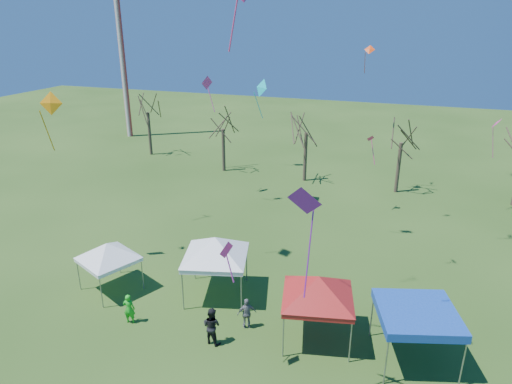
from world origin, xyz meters
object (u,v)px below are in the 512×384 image
tree_3 (403,124)px  tent_white_west (107,246)px  person_grey (247,313)px  person_green (129,309)px  tree_0 (147,97)px  radio_mast (120,35)px  tent_blue (417,314)px  tree_2 (307,115)px  tree_1 (223,114)px  tent_red (319,281)px  person_dark (212,326)px  tent_white_mid (215,241)px

tree_3 → tent_white_west: tree_3 is taller
person_grey → person_green: size_ratio=1.01×
tree_0 → tree_3: tree_0 is taller
radio_mast → tent_blue: radio_mast is taller
tree_2 → person_green: bearing=-97.9°
tree_0 → tree_1: size_ratio=1.12×
radio_mast → tree_3: size_ratio=3.16×
tent_red → tree_2: bearing=104.7°
tree_1 → tent_white_west: (2.34, -22.07, -3.06)m
tent_red → person_green: size_ratio=2.71×
tree_1 → tree_2: (8.40, -0.27, 0.50)m
tree_2 → person_dark: tree_2 is taller
tree_2 → tree_3: 8.41m
tree_0 → person_dark: bearing=-54.0°
tree_1 → person_grey: 25.70m
tree_3 → tent_red: size_ratio=1.80×
tent_red → tent_blue: size_ratio=1.06×
tree_2 → person_grey: tree_2 is taller
tent_red → person_green: 9.66m
tent_white_mid → person_dark: bearing=-69.6°
tent_red → person_dark: 5.47m
tent_blue → person_dark: bearing=-168.2°
tent_red → tent_blue: bearing=-0.4°
tent_blue → tree_3: bearing=94.7°
tent_blue → person_dark: (-9.00, -1.88, -1.47)m
person_green → tree_3: bearing=-131.0°
tree_0 → tree_1: 10.47m
tree_2 → person_grey: (2.39, -22.52, -5.47)m
radio_mast → tree_1: (17.23, -9.35, -6.71)m
tent_white_west → tent_blue: tent_white_west is taller
tent_white_mid → tent_blue: 10.62m
radio_mast → person_dark: bearing=-51.5°
radio_mast → tree_2: size_ratio=3.06×
person_dark → tent_white_west: bearing=-7.3°
radio_mast → tent_red: radio_mast is taller
person_grey → tree_2: bearing=-113.7°
tree_0 → person_dark: tree_0 is taller
tent_blue → tent_white_mid: bearing=169.6°
tree_1 → tree_3: (16.80, -0.60, 0.29)m
tent_blue → person_green: size_ratio=2.56×
tree_2 → tree_3: (8.40, -0.33, -0.21)m
tent_white_west → person_green: bearing=-40.0°
tree_1 → person_grey: size_ratio=4.61×
tree_0 → tree_1: (10.08, -2.73, -0.70)m
tent_red → tent_blue: (4.40, -0.03, -0.78)m
tree_0 → tent_white_mid: bearing=-51.9°
tree_2 → person_grey: size_ratio=5.01×
radio_mast → tent_white_west: radio_mast is taller
tree_1 → person_grey: tree_1 is taller
tree_2 → tent_red: tree_2 is taller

